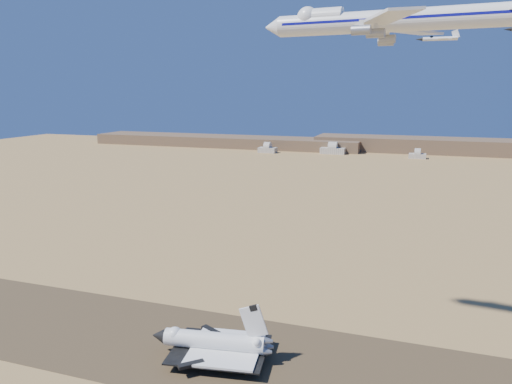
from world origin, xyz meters
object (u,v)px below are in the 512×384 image
(shuttle, at_px, (213,343))
(chase_jet_e, at_px, (439,39))
(carrier_747, at_px, (381,21))
(crew_b, at_px, (231,368))
(crew_a, at_px, (232,370))
(crew_c, at_px, (245,372))

(shuttle, xyz_separation_m, chase_jet_e, (56.52, 61.55, 89.32))
(carrier_747, xyz_separation_m, chase_jet_e, (14.81, 43.48, -0.86))
(carrier_747, xyz_separation_m, crew_b, (-34.34, -22.91, -94.06))
(crew_a, distance_m, crew_b, 1.01)
(crew_c, bearing_deg, carrier_747, -98.30)
(crew_a, bearing_deg, chase_jet_e, -21.87)
(crew_c, bearing_deg, shuttle, 20.36)
(chase_jet_e, bearing_deg, shuttle, -132.38)
(chase_jet_e, bearing_deg, crew_a, -125.66)
(carrier_747, height_order, crew_a, carrier_747)
(carrier_747, relative_size, chase_jet_e, 5.23)
(crew_c, xyz_separation_m, chase_jet_e, (44.60, 66.70, 93.30))
(chase_jet_e, bearing_deg, crew_b, -126.34)
(carrier_747, xyz_separation_m, crew_a, (-33.70, -23.70, -94.02))
(crew_a, xyz_separation_m, crew_b, (-0.63, 0.79, -0.04))
(crew_b, distance_m, chase_jet_e, 124.54)
(crew_b, relative_size, crew_c, 1.12)
(crew_b, bearing_deg, crew_c, -131.35)
(crew_b, height_order, chase_jet_e, chase_jet_e)
(crew_c, height_order, chase_jet_e, chase_jet_e)
(shuttle, height_order, carrier_747, carrier_747)
(crew_c, bearing_deg, crew_a, 50.57)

